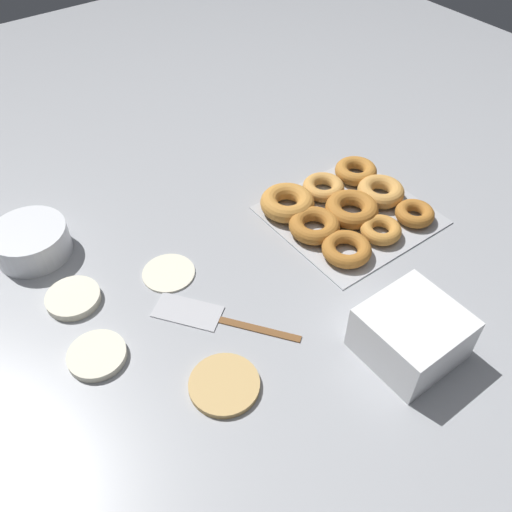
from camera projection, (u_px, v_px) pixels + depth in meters
ground_plane at (200, 305)px, 1.00m from camera, size 3.00×3.00×0.00m
pancake_0 at (97, 355)px, 0.91m from camera, size 0.10×0.10×0.01m
pancake_1 at (169, 272)px, 1.05m from camera, size 0.10×0.10×0.01m
pancake_2 at (224, 385)px, 0.88m from camera, size 0.12×0.12×0.01m
pancake_3 at (73, 298)px, 1.00m from camera, size 0.10×0.10×0.02m
donut_tray at (344, 208)px, 1.17m from camera, size 0.30×0.32×0.04m
batter_bowl at (31, 241)px, 1.08m from camera, size 0.15×0.15×0.06m
container_stack at (411, 334)px, 0.90m from camera, size 0.15×0.15×0.09m
spatula at (203, 315)px, 0.98m from camera, size 0.24×0.19×0.01m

